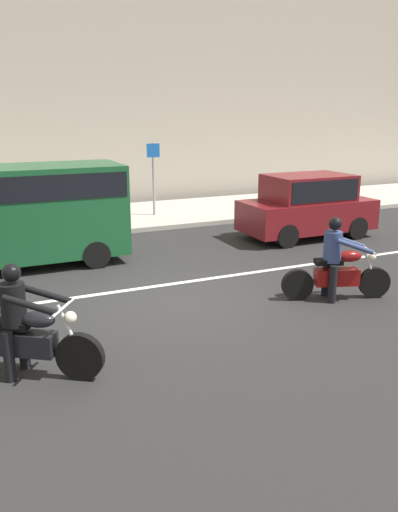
{
  "coord_description": "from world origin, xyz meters",
  "views": [
    {
      "loc": [
        -3.48,
        -8.86,
        3.53
      ],
      "look_at": [
        0.15,
        -0.86,
        1.08
      ],
      "focal_mm": 36.68,
      "sensor_mm": 36.0,
      "label": 1
    }
  ],
  "objects": [
    {
      "name": "parked_van_forest_green",
      "position": [
        -2.2,
        3.6,
        1.34
      ],
      "size": [
        4.41,
        1.96,
        2.32
      ],
      "color": "#164C28",
      "rests_on": "ground_plane"
    },
    {
      "name": "parked_hatchback_maroon",
      "position": [
        5.41,
        3.25,
        0.93
      ],
      "size": [
        3.79,
        1.76,
        1.8
      ],
      "color": "maroon",
      "rests_on": "ground_plane"
    },
    {
      "name": "building_facade",
      "position": [
        0.0,
        11.4,
        6.41
      ],
      "size": [
        40.0,
        1.4,
        12.83
      ],
      "primitive_type": "cube",
      "color": "#A89E8E",
      "rests_on": "ground_plane"
    },
    {
      "name": "pedestrian_bystander",
      "position": [
        -0.17,
        7.45,
        1.11
      ],
      "size": [
        0.34,
        0.34,
        1.68
      ],
      "color": "black",
      "rests_on": "sidewalk_slab"
    },
    {
      "name": "ground_plane",
      "position": [
        0.0,
        0.0,
        0.0
      ],
      "size": [
        80.0,
        80.0,
        0.0
      ],
      "primitive_type": "plane",
      "color": "#252525"
    },
    {
      "name": "street_sign_post",
      "position": [
        2.32,
        7.55,
        1.59
      ],
      "size": [
        0.44,
        0.08,
        2.39
      ],
      "color": "gray",
      "rests_on": "sidewalk_slab"
    },
    {
      "name": "motorcycle_with_rider_black_leather",
      "position": [
        -2.94,
        -1.92,
        0.65
      ],
      "size": [
        1.92,
        1.35,
        1.6
      ],
      "color": "black",
      "rests_on": "ground_plane"
    },
    {
      "name": "motorcycle_with_rider_denim_blue",
      "position": [
        2.88,
        -1.23,
        0.66
      ],
      "size": [
        2.06,
        0.94,
        1.62
      ],
      "color": "black",
      "rests_on": "ground_plane"
    },
    {
      "name": "lane_marking_stripe",
      "position": [
        0.65,
        0.9,
        0.0
      ],
      "size": [
        18.0,
        0.14,
        0.01
      ],
      "primitive_type": "cube",
      "color": "silver",
      "rests_on": "ground_plane"
    },
    {
      "name": "sidewalk_slab",
      "position": [
        0.0,
        8.0,
        0.07
      ],
      "size": [
        40.0,
        4.4,
        0.14
      ],
      "primitive_type": "cube",
      "color": "#A8A399",
      "rests_on": "ground_plane"
    }
  ]
}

